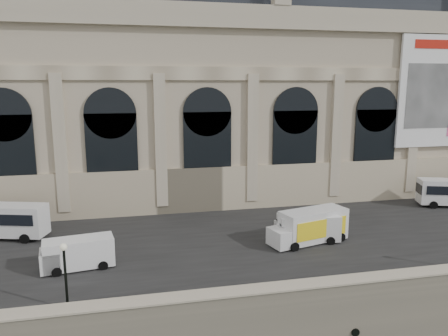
# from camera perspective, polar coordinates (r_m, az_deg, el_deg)

# --- Properties ---
(quay) EXTENTS (160.00, 70.00, 6.00)m
(quay) POSITION_cam_1_polar(r_m,az_deg,el_deg) (62.67, -0.67, -4.72)
(quay) COLOR gray
(quay) RESTS_ON ground
(street) EXTENTS (160.00, 24.00, 0.06)m
(street) POSITION_cam_1_polar(r_m,az_deg,el_deg) (42.36, 5.22, -8.28)
(street) COLOR #2D2D2D
(street) RESTS_ON quay
(parapet) EXTENTS (160.00, 1.40, 1.21)m
(parapet) POSITION_cam_1_polar(r_m,az_deg,el_deg) (30.63, 13.13, -15.18)
(parapet) COLOR gray
(parapet) RESTS_ON quay
(museum) EXTENTS (69.00, 18.70, 29.10)m
(museum) POSITION_cam_1_polar(r_m,az_deg,el_deg) (55.27, -5.99, 10.68)
(museum) COLOR #C2B195
(museum) RESTS_ON quay
(van_b) EXTENTS (5.60, 2.81, 2.39)m
(van_b) POSITION_cam_1_polar(r_m,az_deg,el_deg) (35.70, -18.97, -10.58)
(van_b) COLOR white
(van_b) RESTS_ON quay
(van_c) EXTENTS (5.79, 2.79, 2.49)m
(van_c) POSITION_cam_1_polar(r_m,az_deg,el_deg) (39.95, 10.48, -7.74)
(van_c) COLOR silver
(van_c) RESTS_ON quay
(box_truck) EXTENTS (7.68, 4.10, 2.95)m
(box_truck) POSITION_cam_1_polar(r_m,az_deg,el_deg) (39.78, 11.11, -7.52)
(box_truck) COLOR silver
(box_truck) RESTS_ON quay
(lamp_left) EXTENTS (0.45, 0.45, 4.38)m
(lamp_left) POSITION_cam_1_polar(r_m,az_deg,el_deg) (29.53, -19.98, -13.26)
(lamp_left) COLOR black
(lamp_left) RESTS_ON quay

